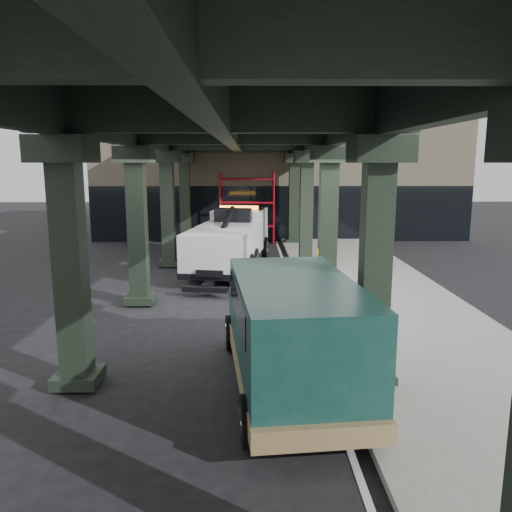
{
  "coord_description": "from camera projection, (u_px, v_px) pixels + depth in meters",
  "views": [
    {
      "loc": [
        0.1,
        -13.63,
        4.5
      ],
      "look_at": [
        0.32,
        1.33,
        1.7
      ],
      "focal_mm": 35.0,
      "sensor_mm": 36.0,
      "label": 1
    }
  ],
  "objects": [
    {
      "name": "viaduct",
      "position": [
        232.0,
        131.0,
        15.17
      ],
      "size": [
        7.4,
        32.0,
        6.4
      ],
      "color": "black",
      "rests_on": "ground"
    },
    {
      "name": "tow_truck",
      "position": [
        232.0,
        238.0,
        21.32
      ],
      "size": [
        3.47,
        8.45,
        2.7
      ],
      "rotation": [
        0.0,
        0.0,
        -0.16
      ],
      "color": "black",
      "rests_on": "ground"
    },
    {
      "name": "towed_van",
      "position": [
        291.0,
        330.0,
        9.77
      ],
      "size": [
        2.81,
        6.0,
        2.36
      ],
      "rotation": [
        0.0,
        0.0,
        0.1
      ],
      "color": "#0F3833",
      "rests_on": "ground"
    },
    {
      "name": "scaffolding",
      "position": [
        247.0,
        206.0,
        28.22
      ],
      "size": [
        3.08,
        0.88,
        4.0
      ],
      "color": "red",
      "rests_on": "ground"
    },
    {
      "name": "ground",
      "position": [
        246.0,
        323.0,
        14.22
      ],
      "size": [
        90.0,
        90.0,
        0.0
      ],
      "primitive_type": "plane",
      "color": "black",
      "rests_on": "ground"
    },
    {
      "name": "lane_stripe",
      "position": [
        298.0,
        303.0,
        16.21
      ],
      "size": [
        0.12,
        38.0,
        0.01
      ],
      "primitive_type": "cube",
      "color": "silver",
      "rests_on": "ground"
    },
    {
      "name": "sidewalk",
      "position": [
        384.0,
        301.0,
        16.24
      ],
      "size": [
        5.0,
        40.0,
        0.15
      ],
      "primitive_type": "cube",
      "color": "gray",
      "rests_on": "ground"
    },
    {
      "name": "building",
      "position": [
        277.0,
        170.0,
        33.17
      ],
      "size": [
        22.0,
        10.0,
        8.0
      ],
      "primitive_type": "cube",
      "color": "#C6B793",
      "rests_on": "ground"
    }
  ]
}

